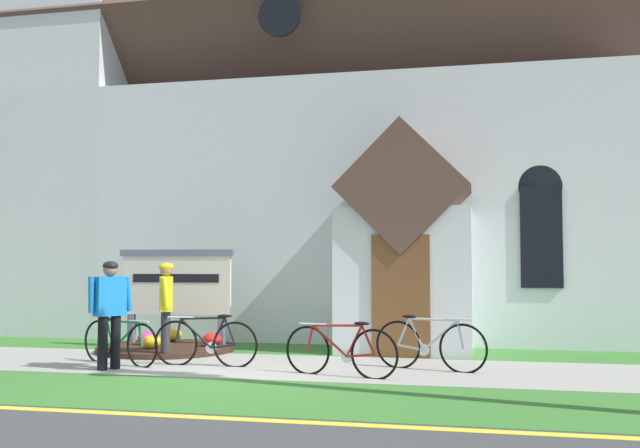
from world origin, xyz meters
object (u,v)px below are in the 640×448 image
Objects in this scene: bicycle_white at (341,350)px; church_sign at (176,284)px; cyclist_in_orange_jersey at (166,303)px; cyclist_in_blue_jersey at (110,306)px; bicycle_blue at (206,342)px; bicycle_silver at (119,342)px; bicycle_green at (429,345)px; roadside_conifer at (580,97)px.

church_sign is at bearing 144.50° from bicycle_white.
cyclist_in_blue_jersey is at bearing -102.43° from cyclist_in_orange_jersey.
church_sign is 1.41× the size of cyclist_in_orange_jersey.
bicycle_blue is 1.04× the size of bicycle_silver.
church_sign is 1.39× the size of cyclist_in_blue_jersey.
bicycle_green is (4.86, -1.74, -0.83)m from church_sign.
bicycle_silver is 10.80m from roadside_conifer.
bicycle_silver is 0.99× the size of cyclist_in_blue_jersey.
bicycle_white is 1.04× the size of cyclist_in_blue_jersey.
cyclist_in_orange_jersey is (-3.24, 1.22, 0.57)m from bicycle_white.
bicycle_silver is (-3.67, 0.43, -0.01)m from bicycle_white.
roadside_conifer is at bearing 60.40° from bicycle_green.
bicycle_blue is (-3.44, -0.33, -0.01)m from bicycle_green.
cyclist_in_blue_jersey reaches higher than bicycle_silver.
cyclist_in_orange_jersey reaches higher than bicycle_silver.
church_sign is at bearing 124.29° from bicycle_blue.
church_sign is 1.40× the size of bicycle_silver.
bicycle_silver is at bearing -90.14° from church_sign.
bicycle_silver is (-1.42, -0.10, -0.02)m from bicycle_blue.
cyclist_in_blue_jersey is at bearing -177.88° from bicycle_white.
church_sign is at bearing -156.07° from roadside_conifer.
cyclist_in_orange_jersey reaches higher than bicycle_blue.
church_sign reaches higher than bicycle_green.
bicycle_blue is at bearing -139.13° from roadside_conifer.
bicycle_green is at bearing -119.60° from roadside_conifer.
bicycle_blue is (1.41, -2.07, -0.84)m from church_sign.
roadside_conifer is at bearing 38.92° from cyclist_in_blue_jersey.
bicycle_blue is 1.42m from bicycle_silver.
bicycle_green reaches higher than bicycle_silver.
roadside_conifer is (6.40, 5.54, 4.83)m from bicycle_blue.
bicycle_silver is (-4.86, -0.43, -0.02)m from bicycle_green.
church_sign is 2.76m from cyclist_in_blue_jersey.
roadside_conifer is (2.96, 5.21, 4.82)m from bicycle_green.
cyclist_in_blue_jersey is (-1.29, -0.67, 0.58)m from bicycle_blue.
roadside_conifer reaches higher than bicycle_blue.
bicycle_white is 1.06× the size of cyclist_in_orange_jersey.
church_sign is 0.29× the size of roadside_conifer.
cyclist_in_blue_jersey is (-3.53, -0.13, 0.59)m from bicycle_white.
bicycle_white is 3.51m from cyclist_in_orange_jersey.
roadside_conifer reaches higher than bicycle_green.
cyclist_in_orange_jersey reaches higher than bicycle_green.
bicycle_silver is at bearing 103.19° from cyclist_in_blue_jersey.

